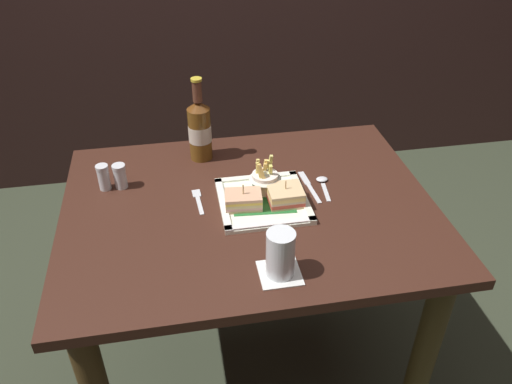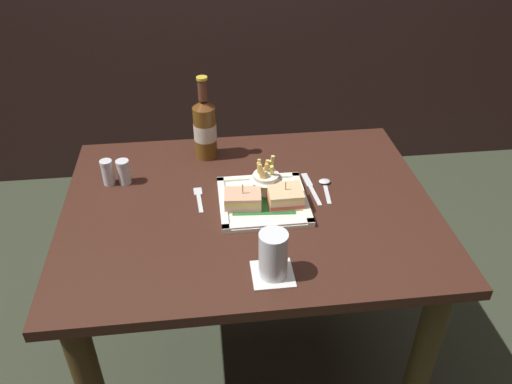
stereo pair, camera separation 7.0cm
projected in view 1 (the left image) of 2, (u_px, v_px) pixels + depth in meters
ground_plane at (251, 363)px, 1.87m from camera, size 6.00×6.00×0.00m
dining_table at (249, 242)px, 1.54m from camera, size 1.05×0.80×0.72m
square_plate at (263, 201)px, 1.46m from camera, size 0.25×0.25×0.02m
sandwich_half_left at (243, 200)px, 1.42m from camera, size 0.11×0.08×0.07m
sandwich_half_right at (285, 195)px, 1.44m from camera, size 0.10×0.09×0.07m
fries_cup at (265, 178)px, 1.47m from camera, size 0.09×0.09×0.11m
beer_bottle at (200, 129)px, 1.61m from camera, size 0.07×0.07×0.27m
drink_coaster at (280, 273)px, 1.23m from camera, size 0.10×0.10×0.00m
water_glass at (280, 257)px, 1.20m from camera, size 0.07×0.07×0.12m
fork at (198, 200)px, 1.47m from camera, size 0.03×0.12×0.00m
knife at (309, 185)px, 1.53m from camera, size 0.03×0.17×0.00m
spoon at (323, 182)px, 1.54m from camera, size 0.04×0.12×0.01m
salt_shaker at (104, 179)px, 1.50m from camera, size 0.04×0.04×0.08m
pepper_shaker at (120, 177)px, 1.51m from camera, size 0.04×0.04×0.08m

